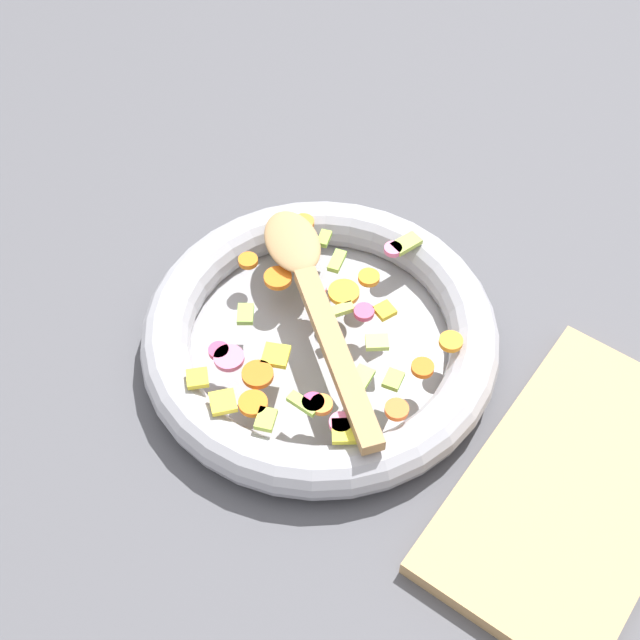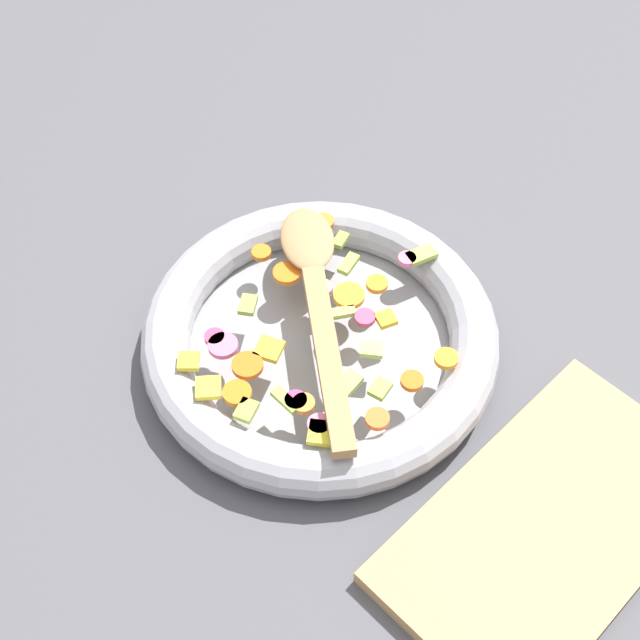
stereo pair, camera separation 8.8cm
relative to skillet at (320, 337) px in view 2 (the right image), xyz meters
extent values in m
plane|color=#4C4C51|center=(0.00, 0.00, -0.02)|extent=(4.00, 4.00, 0.00)
cylinder|color=gray|center=(0.00, 0.00, -0.02)|extent=(0.31, 0.31, 0.01)
torus|color=#9E9EA5|center=(0.00, 0.00, 0.00)|extent=(0.36, 0.36, 0.05)
cylinder|color=orange|center=(-0.12, -0.01, 0.03)|extent=(0.04, 0.04, 0.01)
cylinder|color=orange|center=(0.09, 0.09, 0.03)|extent=(0.03, 0.03, 0.01)
cylinder|color=orange|center=(0.02, 0.11, 0.03)|extent=(0.03, 0.03, 0.01)
cylinder|color=orange|center=(-0.08, -0.06, 0.03)|extent=(0.03, 0.03, 0.01)
cylinder|color=orange|center=(-0.04, -0.12, 0.03)|extent=(0.03, 0.03, 0.01)
cylinder|color=orange|center=(0.01, -0.11, 0.03)|extent=(0.03, 0.03, 0.01)
cylinder|color=orange|center=(0.02, 0.07, 0.03)|extent=(0.04, 0.04, 0.01)
cylinder|color=orange|center=(0.04, 0.00, 0.03)|extent=(0.04, 0.04, 0.01)
cylinder|color=orange|center=(0.05, -0.12, 0.03)|extent=(0.03, 0.03, 0.01)
cylinder|color=orange|center=(0.07, -0.01, 0.03)|extent=(0.02, 0.02, 0.01)
cylinder|color=orange|center=(-0.09, 0.01, 0.03)|extent=(0.04, 0.04, 0.01)
cube|color=#AEC54E|center=(0.13, -0.01, 0.03)|extent=(0.04, 0.03, 0.01)
cube|color=#9BCC4B|center=(0.07, 0.03, 0.03)|extent=(0.03, 0.02, 0.01)
cube|color=#A4BF44|center=(-0.12, -0.03, 0.03)|extent=(0.03, 0.02, 0.01)
cube|color=#A5DB57|center=(-0.04, -0.07, 0.03)|extent=(0.03, 0.02, 0.01)
cube|color=#87B149|center=(-0.04, 0.06, 0.03)|extent=(0.03, 0.03, 0.01)
cube|color=#B7CF61|center=(0.01, -0.06, 0.03)|extent=(0.03, 0.03, 0.01)
cube|color=#9ECA4A|center=(-0.09, -0.05, 0.03)|extent=(0.01, 0.03, 0.01)
cube|color=#94C047|center=(-0.02, -0.10, 0.03)|extent=(0.02, 0.02, 0.01)
cube|color=#B1C755|center=(0.02, -0.01, 0.03)|extent=(0.03, 0.02, 0.01)
cube|color=#A7CC43|center=(-0.03, -0.05, 0.03)|extent=(0.02, 0.03, 0.01)
cube|color=#ADD250|center=(0.04, 0.06, 0.03)|extent=(0.02, 0.02, 0.01)
cube|color=#94BE44|center=(0.09, 0.06, 0.03)|extent=(0.02, 0.02, 0.01)
cylinder|color=pink|center=(-0.09, 0.04, 0.03)|extent=(0.03, 0.03, 0.01)
cylinder|color=pink|center=(0.03, 0.03, 0.03)|extent=(0.03, 0.03, 0.01)
cylinder|color=#D24069|center=(-0.09, 0.06, 0.03)|extent=(0.03, 0.03, 0.01)
cylinder|color=#DD3A71|center=(-0.08, -0.05, 0.03)|extent=(0.03, 0.03, 0.01)
cylinder|color=pink|center=(0.12, -0.01, 0.03)|extent=(0.03, 0.03, 0.01)
cylinder|color=#CD4269|center=(0.03, -0.03, 0.03)|extent=(0.03, 0.03, 0.01)
cylinder|color=pink|center=(-0.09, -0.09, 0.03)|extent=(0.03, 0.03, 0.01)
cube|color=yellow|center=(-0.09, -0.09, 0.03)|extent=(0.03, 0.03, 0.01)
cube|color=gold|center=(0.05, -0.05, 0.03)|extent=(0.02, 0.02, 0.01)
cube|color=yellow|center=(-0.13, 0.01, 0.03)|extent=(0.03, 0.03, 0.01)
cube|color=yellow|center=(0.08, 0.10, 0.03)|extent=(0.04, 0.04, 0.01)
cube|color=yellow|center=(-0.06, 0.01, 0.03)|extent=(0.03, 0.03, 0.01)
cube|color=yellow|center=(-0.13, 0.05, 0.03)|extent=(0.03, 0.03, 0.01)
cube|color=#A87F51|center=(-0.03, -0.04, 0.04)|extent=(0.15, 0.18, 0.01)
ellipsoid|color=#A87F51|center=(0.06, 0.08, 0.04)|extent=(0.10, 0.11, 0.01)
cube|color=tan|center=(0.01, -0.28, -0.01)|extent=(0.32, 0.18, 0.02)
camera|label=1|loc=(-0.44, -0.32, 0.72)|focal=50.00mm
camera|label=2|loc=(-0.38, -0.39, 0.72)|focal=50.00mm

